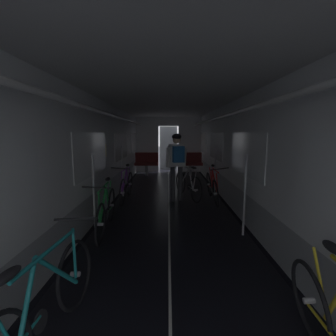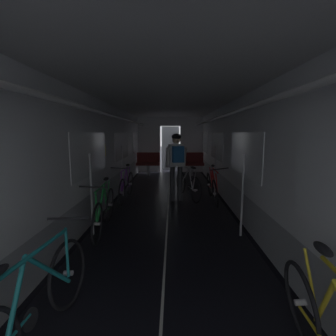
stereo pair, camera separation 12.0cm
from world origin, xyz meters
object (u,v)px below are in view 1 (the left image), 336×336
bench_seat_far_left (146,162)px  bicycle_red (211,186)px  bench_seat_far_right (189,162)px  bicycle_silver_in_aisle (187,184)px  bicycle_purple (125,186)px  bicycle_teal (43,306)px  bicycle_green (105,211)px  person_cyclist_aisle (176,160)px

bench_seat_far_left → bicycle_red: size_ratio=0.58×
bench_seat_far_left → bicycle_red: same height
bench_seat_far_right → bicycle_silver_in_aisle: bench_seat_far_right is taller
bench_seat_far_right → bicycle_purple: (-2.00, -3.80, -0.18)m
bicycle_purple → bicycle_red: bearing=-1.3°
bench_seat_far_right → bicycle_purple: size_ratio=0.58×
bench_seat_far_right → bicycle_silver_in_aisle: 3.58m
bench_seat_far_right → bicycle_purple: bearing=-117.7°
bicycle_teal → bicycle_silver_in_aisle: bearing=71.9°
bicycle_green → person_cyclist_aisle: person_cyclist_aisle is taller
bench_seat_far_right → bicycle_silver_in_aisle: bearing=-96.2°
bicycle_purple → bicycle_silver_in_aisle: bicycle_purple is taller
bench_seat_far_left → bicycle_red: bearing=-62.3°
bicycle_red → bench_seat_far_right: bearing=93.3°
bicycle_green → person_cyclist_aisle: 2.49m
bench_seat_far_right → person_cyclist_aisle: person_cyclist_aisle is taller
bicycle_purple → bicycle_green: bearing=-90.4°
bench_seat_far_right → bicycle_red: size_ratio=0.58×
bicycle_teal → bicycle_silver_in_aisle: (1.51, 4.64, 0.00)m
bench_seat_far_right → bicycle_red: same height
bicycle_red → bench_seat_far_left: bearing=117.7°
bicycle_red → bicycle_teal: size_ratio=1.00×
bicycle_purple → bicycle_silver_in_aisle: size_ratio=1.05×
bicycle_red → bicycle_purple: bicycle_red is taller
bicycle_purple → bench_seat_far_left: bearing=87.1°
bicycle_green → person_cyclist_aisle: bearing=56.7°
bicycle_purple → bench_seat_far_right: bearing=62.3°
bench_seat_far_right → person_cyclist_aisle: (-0.70, -3.82, 0.50)m
bench_seat_far_left → bicycle_purple: bearing=-92.9°
bench_seat_far_right → person_cyclist_aisle: size_ratio=0.57×
bicycle_green → bicycle_red: bearing=41.4°
person_cyclist_aisle → bicycle_silver_in_aisle: person_cyclist_aisle is taller
bicycle_red → bicycle_purple: size_ratio=1.00×
person_cyclist_aisle → bicycle_silver_in_aisle: (0.31, 0.26, -0.69)m
bench_seat_far_left → bicycle_teal: size_ratio=0.58×
bench_seat_far_left → bicycle_green: (-0.21, -5.82, -0.18)m
bicycle_purple → person_cyclist_aisle: 1.47m
bicycle_red → bicycle_teal: (-2.12, -4.35, 0.00)m
bench_seat_far_left → bicycle_red: 4.36m
person_cyclist_aisle → bicycle_silver_in_aisle: size_ratio=1.07×
bicycle_red → person_cyclist_aisle: (-0.92, 0.03, 0.69)m
bicycle_red → bicycle_purple: bearing=178.7°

